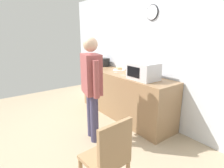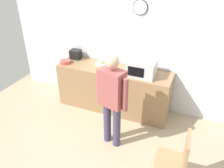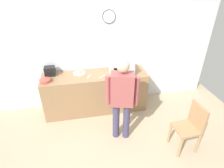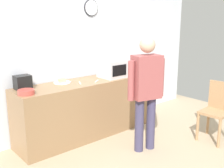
{
  "view_description": "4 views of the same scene",
  "coord_description": "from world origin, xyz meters",
  "px_view_note": "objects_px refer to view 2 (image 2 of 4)",
  "views": [
    {
      "loc": [
        2.56,
        -1.18,
        1.72
      ],
      "look_at": [
        -0.03,
        0.76,
        0.82
      ],
      "focal_mm": 29.46,
      "sensor_mm": 36.0,
      "label": 1
    },
    {
      "loc": [
        1.33,
        -2.61,
        2.93
      ],
      "look_at": [
        -0.06,
        0.74,
        0.87
      ],
      "focal_mm": 37.08,
      "sensor_mm": 36.0,
      "label": 2
    },
    {
      "loc": [
        -0.54,
        -2.39,
        2.81
      ],
      "look_at": [
        0.08,
        0.79,
        0.91
      ],
      "focal_mm": 29.55,
      "sensor_mm": 36.0,
      "label": 3
    },
    {
      "loc": [
        -2.67,
        -2.33,
        1.93
      ],
      "look_at": [
        -0.08,
        0.72,
        0.95
      ],
      "focal_mm": 44.0,
      "sensor_mm": 36.0,
      "label": 4
    }
  ],
  "objects_px": {
    "person_standing": "(112,96)",
    "salad_bowl": "(65,62)",
    "fork_utensil": "(107,69)",
    "spoon_utensil": "(118,73)",
    "sandwich_plate": "(101,63)",
    "wooden_chair": "(176,160)",
    "microwave": "(142,68)",
    "toaster": "(76,54)"
  },
  "relations": [
    {
      "from": "person_standing",
      "to": "wooden_chair",
      "type": "distance_m",
      "value": 1.32
    },
    {
      "from": "microwave",
      "to": "sandwich_plate",
      "type": "relative_size",
      "value": 1.88
    },
    {
      "from": "wooden_chair",
      "to": "microwave",
      "type": "bearing_deg",
      "value": 122.87
    },
    {
      "from": "microwave",
      "to": "sandwich_plate",
      "type": "bearing_deg",
      "value": 168.14
    },
    {
      "from": "toaster",
      "to": "person_standing",
      "type": "distance_m",
      "value": 1.76
    },
    {
      "from": "microwave",
      "to": "toaster",
      "type": "relative_size",
      "value": 2.27
    },
    {
      "from": "microwave",
      "to": "wooden_chair",
      "type": "xyz_separation_m",
      "value": [
        0.92,
        -1.43,
        -0.56
      ]
    },
    {
      "from": "salad_bowl",
      "to": "fork_utensil",
      "type": "relative_size",
      "value": 1.32
    },
    {
      "from": "sandwich_plate",
      "to": "spoon_utensil",
      "type": "height_order",
      "value": "sandwich_plate"
    },
    {
      "from": "spoon_utensil",
      "to": "person_standing",
      "type": "distance_m",
      "value": 0.9
    },
    {
      "from": "sandwich_plate",
      "to": "wooden_chair",
      "type": "xyz_separation_m",
      "value": [
        1.85,
        -1.62,
        -0.42
      ]
    },
    {
      "from": "microwave",
      "to": "toaster",
      "type": "distance_m",
      "value": 1.56
    },
    {
      "from": "spoon_utensil",
      "to": "wooden_chair",
      "type": "relative_size",
      "value": 0.18
    },
    {
      "from": "sandwich_plate",
      "to": "fork_utensil",
      "type": "height_order",
      "value": "sandwich_plate"
    },
    {
      "from": "toaster",
      "to": "person_standing",
      "type": "relative_size",
      "value": 0.13
    },
    {
      "from": "microwave",
      "to": "salad_bowl",
      "type": "distance_m",
      "value": 1.63
    },
    {
      "from": "salad_bowl",
      "to": "microwave",
      "type": "bearing_deg",
      "value": 2.41
    },
    {
      "from": "toaster",
      "to": "person_standing",
      "type": "bearing_deg",
      "value": -41.04
    },
    {
      "from": "sandwich_plate",
      "to": "person_standing",
      "type": "bearing_deg",
      "value": -57.83
    },
    {
      "from": "toaster",
      "to": "wooden_chair",
      "type": "height_order",
      "value": "toaster"
    },
    {
      "from": "toaster",
      "to": "fork_utensil",
      "type": "xyz_separation_m",
      "value": [
        0.83,
        -0.22,
        -0.1
      ]
    },
    {
      "from": "sandwich_plate",
      "to": "salad_bowl",
      "type": "relative_size",
      "value": 1.19
    },
    {
      "from": "fork_utensil",
      "to": "person_standing",
      "type": "distance_m",
      "value": 1.06
    },
    {
      "from": "fork_utensil",
      "to": "spoon_utensil",
      "type": "bearing_deg",
      "value": -14.22
    },
    {
      "from": "salad_bowl",
      "to": "wooden_chair",
      "type": "bearing_deg",
      "value": -28.11
    },
    {
      "from": "microwave",
      "to": "sandwich_plate",
      "type": "distance_m",
      "value": 0.95
    },
    {
      "from": "fork_utensil",
      "to": "spoon_utensil",
      "type": "relative_size",
      "value": 1.0
    },
    {
      "from": "salad_bowl",
      "to": "toaster",
      "type": "relative_size",
      "value": 1.02
    },
    {
      "from": "spoon_utensil",
      "to": "salad_bowl",
      "type": "bearing_deg",
      "value": -179.91
    },
    {
      "from": "person_standing",
      "to": "salad_bowl",
      "type": "bearing_deg",
      "value": 148.48
    },
    {
      "from": "salad_bowl",
      "to": "spoon_utensil",
      "type": "distance_m",
      "value": 1.18
    },
    {
      "from": "microwave",
      "to": "spoon_utensil",
      "type": "relative_size",
      "value": 2.94
    },
    {
      "from": "microwave",
      "to": "spoon_utensil",
      "type": "bearing_deg",
      "value": -171.37
    },
    {
      "from": "sandwich_plate",
      "to": "microwave",
      "type": "bearing_deg",
      "value": -11.86
    },
    {
      "from": "fork_utensil",
      "to": "wooden_chair",
      "type": "distance_m",
      "value": 2.22
    },
    {
      "from": "spoon_utensil",
      "to": "person_standing",
      "type": "bearing_deg",
      "value": -75.44
    },
    {
      "from": "spoon_utensil",
      "to": "wooden_chair",
      "type": "bearing_deg",
      "value": -45.0
    },
    {
      "from": "wooden_chair",
      "to": "person_standing",
      "type": "bearing_deg",
      "value": 156.43
    },
    {
      "from": "wooden_chair",
      "to": "sandwich_plate",
      "type": "bearing_deg",
      "value": 138.68
    },
    {
      "from": "person_standing",
      "to": "wooden_chair",
      "type": "relative_size",
      "value": 1.78
    },
    {
      "from": "microwave",
      "to": "salad_bowl",
      "type": "xyz_separation_m",
      "value": [
        -1.62,
        -0.07,
        -0.12
      ]
    },
    {
      "from": "sandwich_plate",
      "to": "fork_utensil",
      "type": "bearing_deg",
      "value": -42.73
    }
  ]
}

